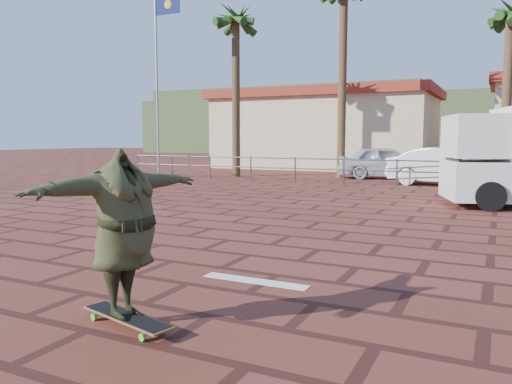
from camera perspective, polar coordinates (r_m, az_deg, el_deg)
ground at (r=7.69m, az=-0.84°, el=-7.24°), size 120.00×120.00×0.00m
paint_stripe at (r=6.35m, az=-0.10°, el=-10.13°), size 1.40×0.22×0.01m
guardrail at (r=19.00m, az=15.80°, el=2.67°), size 24.06×0.06×1.00m
flagpole at (r=22.27m, az=-11.02°, el=13.50°), size 1.30×0.10×8.00m
palm_far_left at (r=23.46m, az=-2.34°, el=18.66°), size 2.40×2.40×8.25m
palm_center at (r=22.63m, az=27.11°, el=17.24°), size 2.40×2.40×7.75m
building_west at (r=30.17m, az=8.02°, el=7.14°), size 12.60×7.60×4.50m
hill_front at (r=56.78m, az=22.85°, el=7.01°), size 70.00×18.00×6.00m
hill_back at (r=67.65m, az=4.08°, el=8.13°), size 35.00×14.00×8.00m
longboard at (r=5.04m, az=-14.54°, el=-13.73°), size 1.15×0.51×0.11m
skateboarder at (r=4.82m, az=-14.81°, el=-4.59°), size 0.88×2.02×1.59m
car_silver at (r=22.46m, az=14.65°, el=3.30°), size 4.48×2.77×1.42m
car_white at (r=19.77m, az=21.07°, el=2.70°), size 4.44×2.03×1.41m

